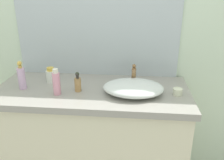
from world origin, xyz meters
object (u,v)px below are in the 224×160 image
sink_basin (133,88)px  soap_dispenser (78,83)px  lotion_bottle (22,77)px  perfume_bottle (51,76)px  spray_can (56,83)px  candle_jar (178,92)px

sink_basin → soap_dispenser: bearing=179.1°
lotion_bottle → perfume_bottle: size_ratio=1.74×
perfume_bottle → spray_can: 0.23m
spray_can → candle_jar: (0.79, 0.06, -0.06)m
soap_dispenser → lotion_bottle: lotion_bottle is taller
sink_basin → soap_dispenser: (-0.37, 0.01, 0.01)m
sink_basin → soap_dispenser: soap_dispenser is taller
lotion_bottle → spray_can: lotion_bottle is taller
sink_basin → spray_can: spray_can is taller
sink_basin → lotion_bottle: bearing=179.1°
lotion_bottle → perfume_bottle: lotion_bottle is taller
soap_dispenser → spray_can: spray_can is taller
lotion_bottle → perfume_bottle: (0.16, 0.13, -0.03)m
lotion_bottle → soap_dispenser: bearing=-1.0°
soap_dispenser → candle_jar: 0.67m
candle_jar → lotion_bottle: bearing=179.8°
soap_dispenser → spray_can: size_ratio=0.78×
soap_dispenser → spray_can: (-0.13, -0.06, 0.03)m
perfume_bottle → spray_can: (0.11, -0.20, 0.03)m
spray_can → candle_jar: bearing=4.6°
soap_dispenser → lotion_bottle: 0.40m
spray_can → soap_dispenser: bearing=25.8°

